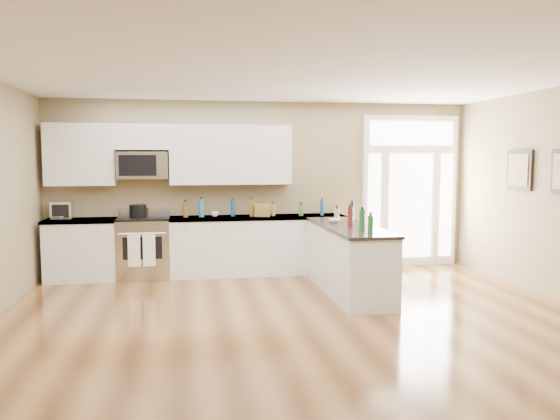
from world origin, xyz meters
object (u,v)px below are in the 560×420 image
kitchen_range (144,247)px  stockpot (138,210)px  toaster_oven (62,210)px  peninsula_cabinet (348,261)px

kitchen_range → stockpot: stockpot is taller
stockpot → toaster_oven: bearing=-179.6°
stockpot → toaster_oven: 1.13m
kitchen_range → peninsula_cabinet: bearing=-26.8°
peninsula_cabinet → toaster_oven: 4.43m
stockpot → toaster_oven: (-1.13, -0.01, 0.02)m
peninsula_cabinet → kitchen_range: bearing=153.2°
stockpot → toaster_oven: size_ratio=0.87×
peninsula_cabinet → stockpot: stockpot is taller
peninsula_cabinet → kitchen_range: (-2.87, 1.45, 0.04)m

